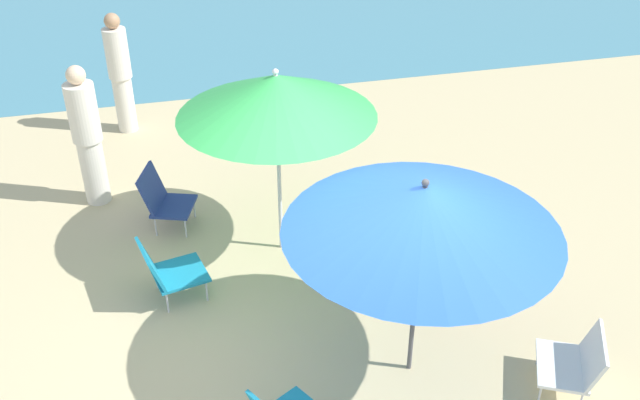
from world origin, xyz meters
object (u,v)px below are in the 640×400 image
object	(u,v)px
beach_chair_a	(168,270)
beach_chair_c	(576,362)
umbrella_green	(276,96)
person_c	(87,136)
beach_chair_d	(163,198)
umbrella_blue	(423,209)
person_a	(120,73)
person_b	(437,248)

from	to	relation	value
beach_chair_a	beach_chair_c	size ratio (longest dim) A/B	0.93
umbrella_green	beach_chair_a	size ratio (longest dim) A/B	3.06
beach_chair_a	person_c	size ratio (longest dim) A/B	0.39
beach_chair_d	umbrella_blue	bearing A→B (deg)	-35.86
beach_chair_a	person_a	bearing A→B (deg)	82.46
beach_chair_c	person_c	bearing A→B (deg)	-19.26
umbrella_green	beach_chair_c	xyz separation A→B (m)	(1.95, -2.56, -1.46)
person_c	beach_chair_c	bearing A→B (deg)	-3.34
beach_chair_c	beach_chair_d	xyz separation A→B (m)	(-3.13, 3.26, 0.07)
beach_chair_a	beach_chair_d	xyz separation A→B (m)	(0.04, 1.28, 0.03)
umbrella_blue	person_a	distance (m)	5.81
umbrella_green	person_c	xyz separation A→B (m)	(-1.92, 1.45, -0.92)
umbrella_blue	person_a	world-z (taller)	umbrella_blue
umbrella_blue	beach_chair_a	distance (m)	2.74
beach_chair_d	person_c	bearing A→B (deg)	154.03
beach_chair_c	beach_chair_d	size ratio (longest dim) A/B	1.03
beach_chair_d	person_b	distance (m)	3.05
beach_chair_a	beach_chair_d	size ratio (longest dim) A/B	0.96
beach_chair_a	person_b	world-z (taller)	person_b
person_b	umbrella_blue	bearing A→B (deg)	-22.15
umbrella_green	beach_chair_a	distance (m)	1.95
umbrella_green	beach_chair_d	xyz separation A→B (m)	(-1.18, 0.70, -1.39)
beach_chair_d	person_a	distance (m)	2.64
beach_chair_d	beach_chair_a	bearing A→B (deg)	-72.35
umbrella_blue	beach_chair_a	world-z (taller)	umbrella_blue
beach_chair_d	person_a	xyz separation A→B (m)	(-0.36, 2.57, 0.47)
beach_chair_c	person_b	xyz separation A→B (m)	(-0.60, 1.56, 0.15)
beach_chair_a	umbrella_blue	bearing A→B (deg)	-49.04
umbrella_green	beach_chair_c	world-z (taller)	umbrella_green
person_b	person_c	xyz separation A→B (m)	(-3.26, 2.45, 0.40)
umbrella_green	person_a	distance (m)	3.73
umbrella_blue	person_b	size ratio (longest dim) A/B	2.28
person_b	person_c	distance (m)	4.10
umbrella_blue	person_b	xyz separation A→B (m)	(0.62, 1.01, -1.19)
person_a	person_b	world-z (taller)	person_a
beach_chair_d	person_b	size ratio (longest dim) A/B	0.74
umbrella_blue	beach_chair_c	distance (m)	1.89
umbrella_blue	person_c	xyz separation A→B (m)	(-2.64, 3.47, -0.79)
beach_chair_d	person_b	world-z (taller)	person_b
person_b	person_c	bearing A→B (deg)	-117.54
person_b	beach_chair_a	bearing A→B (deg)	-90.03
person_c	beach_chair_a	bearing A→B (deg)	-28.10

